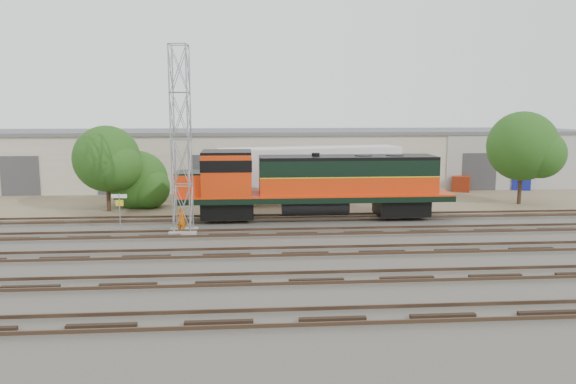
{
  "coord_description": "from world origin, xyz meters",
  "views": [
    {
      "loc": [
        -3.04,
        -30.74,
        7.51
      ],
      "look_at": [
        -0.34,
        4.0,
        2.2
      ],
      "focal_mm": 35.0,
      "sensor_mm": 36.0,
      "label": 1
    }
  ],
  "objects": [
    {
      "name": "dumpster_blue",
      "position": [
        22.07,
        18.22,
        0.75
      ],
      "size": [
        2.01,
        1.95,
        1.5
      ],
      "primitive_type": "cube",
      "rotation": [
        0.0,
        0.0,
        -0.34
      ],
      "color": "navy",
      "rests_on": "ground"
    },
    {
      "name": "ground",
      "position": [
        0.0,
        0.0,
        0.0
      ],
      "size": [
        140.0,
        140.0,
        0.0
      ],
      "primitive_type": "plane",
      "color": "#47423A",
      "rests_on": "ground"
    },
    {
      "name": "tree_mid",
      "position": [
        -10.85,
        11.78,
        1.87
      ],
      "size": [
        4.73,
        4.51,
        4.51
      ],
      "color": "#382619",
      "rests_on": "ground"
    },
    {
      "name": "sign_post",
      "position": [
        -10.64,
        3.46,
        1.62
      ],
      "size": [
        0.94,
        0.17,
        2.31
      ],
      "color": "gray",
      "rests_on": "ground"
    },
    {
      "name": "locomotive",
      "position": [
        1.33,
        6.0,
        2.5
      ],
      "size": [
        18.22,
        3.2,
        4.38
      ],
      "color": "black",
      "rests_on": "tracks"
    },
    {
      "name": "signal_tower",
      "position": [
        -6.74,
        2.57,
        5.36
      ],
      "size": [
        1.63,
        1.63,
        11.04
      ],
      "rotation": [
        0.0,
        0.0,
        -0.1
      ],
      "color": "gray",
      "rests_on": "ground"
    },
    {
      "name": "worker",
      "position": [
        -6.82,
        2.32,
        0.83
      ],
      "size": [
        0.69,
        0.54,
        1.65
      ],
      "primitive_type": "imported",
      "rotation": [
        0.0,
        0.0,
        2.87
      ],
      "color": "#D25E0B",
      "rests_on": "ground"
    },
    {
      "name": "semi_trailer",
      "position": [
        2.42,
        12.59,
        2.76
      ],
      "size": [
        14.54,
        5.63,
        4.39
      ],
      "rotation": [
        0.0,
        0.0,
        0.2
      ],
      "color": "silver",
      "rests_on": "ground"
    },
    {
      "name": "tree_west",
      "position": [
        -12.65,
        9.99,
        3.7
      ],
      "size": [
        4.97,
        4.74,
        6.2
      ],
      "color": "#382619",
      "rests_on": "ground"
    },
    {
      "name": "tree_east",
      "position": [
        18.49,
        10.54,
        4.38
      ],
      "size": [
        5.58,
        5.32,
        7.18
      ],
      "color": "#382619",
      "rests_on": "ground"
    },
    {
      "name": "tracks",
      "position": [
        0.0,
        -3.0,
        0.08
      ],
      "size": [
        80.0,
        20.4,
        0.28
      ],
      "color": "black",
      "rests_on": "ground"
    },
    {
      "name": "dumpster_red",
      "position": [
        16.21,
        17.46,
        0.7
      ],
      "size": [
        1.95,
        1.9,
        1.4
      ],
      "primitive_type": "cube",
      "rotation": [
        0.0,
        0.0,
        -0.44
      ],
      "color": "maroon",
      "rests_on": "ground"
    },
    {
      "name": "dirt_strip",
      "position": [
        0.0,
        15.0,
        0.01
      ],
      "size": [
        80.0,
        16.0,
        0.02
      ],
      "primitive_type": "cube",
      "color": "#726047",
      "rests_on": "ground"
    },
    {
      "name": "warehouse",
      "position": [
        0.04,
        22.98,
        2.65
      ],
      "size": [
        58.4,
        10.4,
        5.3
      ],
      "color": "beige",
      "rests_on": "ground"
    }
  ]
}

